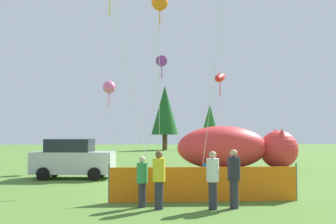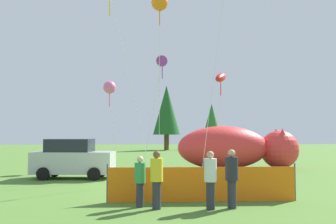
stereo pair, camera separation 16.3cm
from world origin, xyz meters
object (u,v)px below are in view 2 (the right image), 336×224
object	(u,v)px
folding_chair	(207,172)
kite_red_lizard	(221,78)
kite_purple_delta	(162,60)
spectator_in_blue_shirt	(140,179)
kite_pink_octopus	(110,88)
parked_car	(73,159)
inflatable_cat	(236,149)
spectator_in_red_shirt	(232,176)
spectator_in_grey_shirt	(210,178)
spectator_in_green_shirt	(157,177)
kite_orange_flower	(160,3)

from	to	relation	value
folding_chair	kite_red_lizard	distance (m)	10.90
kite_purple_delta	spectator_in_blue_shirt	bearing A→B (deg)	-95.80
spectator_in_blue_shirt	kite_purple_delta	xyz separation A→B (m)	(1.25, 12.27, 6.31)
folding_chair	kite_pink_octopus	world-z (taller)	kite_pink_octopus
parked_car	kite_red_lizard	world-z (taller)	kite_red_lizard
kite_purple_delta	kite_red_lizard	size ratio (longest dim) A/B	1.12
inflatable_cat	spectator_in_red_shirt	world-z (taller)	inflatable_cat
inflatable_cat	kite_red_lizard	world-z (taller)	kite_red_lizard
spectator_in_blue_shirt	kite_red_lizard	bearing A→B (deg)	68.86
inflatable_cat	kite_red_lizard	size ratio (longest dim) A/B	1.18
spectator_in_blue_shirt	kite_purple_delta	bearing A→B (deg)	84.20
spectator_in_red_shirt	kite_purple_delta	world-z (taller)	kite_purple_delta
inflatable_cat	spectator_in_grey_shirt	distance (m)	13.30
spectator_in_blue_shirt	kite_red_lizard	distance (m)	16.37
inflatable_cat	spectator_in_red_shirt	distance (m)	12.98
parked_car	spectator_in_grey_shirt	size ratio (longest dim) A/B	2.38
spectator_in_green_shirt	parked_car	bearing A→B (deg)	116.94
kite_red_lizard	folding_chair	bearing A→B (deg)	-105.51
spectator_in_red_shirt	kite_orange_flower	world-z (taller)	kite_orange_flower
folding_chair	kite_orange_flower	world-z (taller)	kite_orange_flower
spectator_in_green_shirt	spectator_in_blue_shirt	xyz separation A→B (m)	(-0.52, 0.36, -0.10)
folding_chair	spectator_in_green_shirt	distance (m)	6.41
parked_car	kite_pink_octopus	distance (m)	6.84
parked_car	kite_orange_flower	world-z (taller)	kite_orange_flower
inflatable_cat	kite_purple_delta	world-z (taller)	kite_purple_delta
spectator_in_red_shirt	kite_red_lizard	distance (m)	15.93
folding_chair	kite_pink_octopus	bearing A→B (deg)	-118.88
parked_car	kite_orange_flower	xyz separation A→B (m)	(4.56, 0.74, 8.66)
spectator_in_red_shirt	kite_purple_delta	xyz separation A→B (m)	(-1.65, 12.65, 6.19)
spectator_in_grey_shirt	parked_car	bearing A→B (deg)	124.99
spectator_in_red_shirt	kite_red_lizard	world-z (taller)	kite_red_lizard
spectator_in_grey_shirt	kite_orange_flower	distance (m)	12.61
spectator_in_green_shirt	spectator_in_red_shirt	size ratio (longest dim) A/B	0.98
spectator_in_grey_shirt	kite_orange_flower	world-z (taller)	kite_orange_flower
spectator_in_green_shirt	kite_pink_octopus	size ratio (longest dim) A/B	0.31
spectator_in_red_shirt	spectator_in_blue_shirt	bearing A→B (deg)	172.52
kite_purple_delta	kite_orange_flower	bearing A→B (deg)	-94.68
spectator_in_green_shirt	kite_purple_delta	size ratio (longest dim) A/B	0.23
parked_car	kite_pink_octopus	xyz separation A→B (m)	(1.38, 5.07, 4.38)
folding_chair	spectator_in_grey_shirt	size ratio (longest dim) A/B	0.51
spectator_in_green_shirt	kite_purple_delta	world-z (taller)	kite_purple_delta
parked_car	kite_orange_flower	bearing A→B (deg)	14.74
kite_red_lizard	spectator_in_blue_shirt	bearing A→B (deg)	-111.14
folding_chair	spectator_in_green_shirt	world-z (taller)	spectator_in_green_shirt
kite_pink_octopus	kite_purple_delta	bearing A→B (deg)	-9.57
spectator_in_red_shirt	parked_car	bearing A→B (deg)	128.55
inflatable_cat	spectator_in_blue_shirt	size ratio (longest dim) A/B	5.05
kite_purple_delta	kite_red_lizard	world-z (taller)	kite_purple_delta
spectator_in_grey_shirt	kite_pink_octopus	bearing A→B (deg)	108.34
parked_car	spectator_in_blue_shirt	distance (m)	8.60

